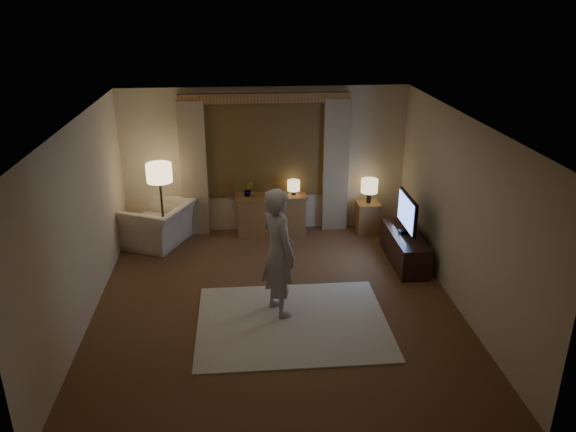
{
  "coord_description": "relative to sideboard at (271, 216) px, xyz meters",
  "views": [
    {
      "loc": [
        -0.43,
        -6.82,
        4.07
      ],
      "look_at": [
        0.22,
        0.6,
        1.1
      ],
      "focal_mm": 35.0,
      "sensor_mm": 36.0,
      "label": 1
    }
  ],
  "objects": [
    {
      "name": "armchair",
      "position": [
        -1.96,
        -0.25,
        0.01
      ],
      "size": [
        1.33,
        1.4,
        0.71
      ],
      "primitive_type": "imported",
      "rotation": [
        0.0,
        0.0,
        -1.99
      ],
      "color": "beige",
      "rests_on": "floor"
    },
    {
      "name": "plant",
      "position": [
        -0.4,
        0.0,
        0.5
      ],
      "size": [
        0.17,
        0.13,
        0.3
      ],
      "primitive_type": "imported",
      "color": "#999999",
      "rests_on": "sideboard"
    },
    {
      "name": "table_lamp_side",
      "position": [
        1.75,
        -0.05,
        0.52
      ],
      "size": [
        0.3,
        0.3,
        0.44
      ],
      "color": "black",
      "rests_on": "side_table"
    },
    {
      "name": "picture_frame",
      "position": [
        -0.0,
        0.0,
        0.45
      ],
      "size": [
        0.16,
        0.02,
        0.2
      ],
      "primitive_type": "cube",
      "color": "brown",
      "rests_on": "sideboard"
    },
    {
      "name": "room",
      "position": [
        -0.08,
        -2.0,
        0.98
      ],
      "size": [
        5.04,
        5.54,
        2.64
      ],
      "color": "brown",
      "rests_on": "ground"
    },
    {
      "name": "side_table",
      "position": [
        1.75,
        -0.05,
        -0.07
      ],
      "size": [
        0.4,
        0.4,
        0.56
      ],
      "primitive_type": "cube",
      "color": "brown",
      "rests_on": "floor"
    },
    {
      "name": "person",
      "position": [
        -0.06,
        -2.69,
        0.56
      ],
      "size": [
        0.65,
        0.76,
        1.77
      ],
      "primitive_type": "imported",
      "rotation": [
        0.0,
        0.0,
        2.0
      ],
      "color": "#B1ABA4",
      "rests_on": "rug"
    },
    {
      "name": "sideboard",
      "position": [
        0.0,
        0.0,
        0.0
      ],
      "size": [
        1.2,
        0.4,
        0.7
      ],
      "primitive_type": "cube",
      "color": "brown",
      "rests_on": "floor"
    },
    {
      "name": "table_lamp_sideboard",
      "position": [
        0.4,
        0.0,
        0.55
      ],
      "size": [
        0.22,
        0.22,
        0.3
      ],
      "color": "black",
      "rests_on": "sideboard"
    },
    {
      "name": "floor_lamp",
      "position": [
        -1.87,
        -0.31,
        0.87
      ],
      "size": [
        0.42,
        0.42,
        1.46
      ],
      "color": "black",
      "rests_on": "floor"
    },
    {
      "name": "rug",
      "position": [
        0.1,
        -2.97,
        -0.34
      ],
      "size": [
        2.5,
        2.0,
        0.02
      ],
      "primitive_type": "cube",
      "color": "beige",
      "rests_on": "floor"
    },
    {
      "name": "tv",
      "position": [
        2.07,
        -1.33,
        0.5
      ],
      "size": [
        0.22,
        0.88,
        0.64
      ],
      "color": "black",
      "rests_on": "tv_stand"
    },
    {
      "name": "tv_stand",
      "position": [
        2.07,
        -1.33,
        -0.1
      ],
      "size": [
        0.45,
        1.4,
        0.5
      ],
      "primitive_type": "cube",
      "color": "black",
      "rests_on": "floor"
    }
  ]
}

